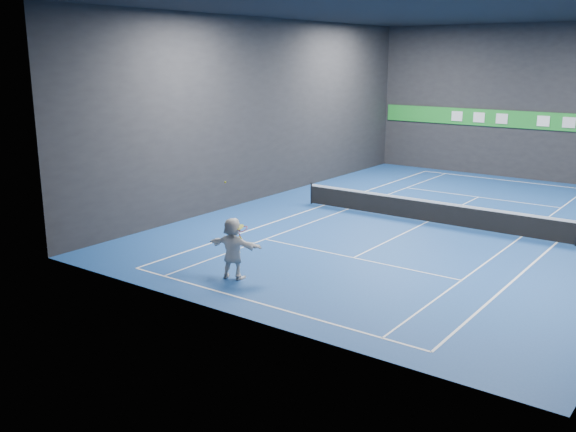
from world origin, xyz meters
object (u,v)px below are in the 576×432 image
Objects in this scene: player at (233,248)px; tennis_ball at (225,182)px; tennis_net at (428,210)px; tennis_racket at (242,230)px.

tennis_ball is (-0.35, 0.09, 2.15)m from player.
tennis_net is (2.11, 10.64, -0.49)m from player.
tennis_ball reaches higher than tennis_net.
tennis_net is at bearing 76.87° from tennis_ball.
player is 3.73× the size of tennis_racket.
tennis_ball is 0.11× the size of tennis_racket.
tennis_ball reaches higher than tennis_racket.
tennis_racket reaches higher than tennis_net.
player is at bearing -14.76° from tennis_ball.
tennis_ball reaches higher than player.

